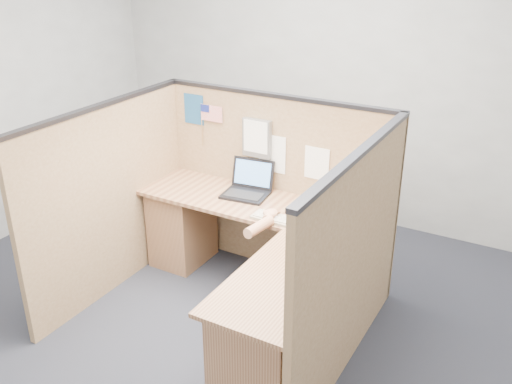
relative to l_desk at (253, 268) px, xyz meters
The scene contains 13 objects.
floor 0.52m from the l_desk, 122.80° to the right, with size 5.00×5.00×0.00m, color #1F232C.
wall_back 2.22m from the l_desk, 95.35° to the left, with size 5.00×5.00×0.00m, color #949699.
cubicle_partitions 0.44m from the l_desk, 142.47° to the left, with size 2.06×1.83×1.53m.
l_desk is the anchor object (origin of this frame).
laptop 0.73m from the l_desk, 122.40° to the left, with size 0.39×0.38×0.26m.
keyboard 0.42m from the l_desk, 56.42° to the left, with size 0.45×0.15×0.03m.
mouse 0.41m from the l_desk, 76.16° to the left, with size 0.12×0.07×0.05m, color silver.
hand_forearm 0.38m from the l_desk, 36.46° to the left, with size 0.12×0.41×0.09m.
blue_poster 1.49m from the l_desk, 144.72° to the left, with size 0.19×0.00×0.26m, color navy.
american_flag 1.38m from the l_desk, 140.13° to the left, with size 0.21×0.01×0.37m.
file_holder 1.06m from the l_desk, 117.19° to the left, with size 0.25×0.05×0.31m.
paper_left 0.96m from the l_desk, 107.19° to the left, with size 0.24×0.00×0.31m, color white.
paper_right 0.95m from the l_desk, 75.11° to the left, with size 0.21×0.00×0.26m, color white.
Camera 1 is at (1.98, -2.86, 2.63)m, focal length 40.00 mm.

